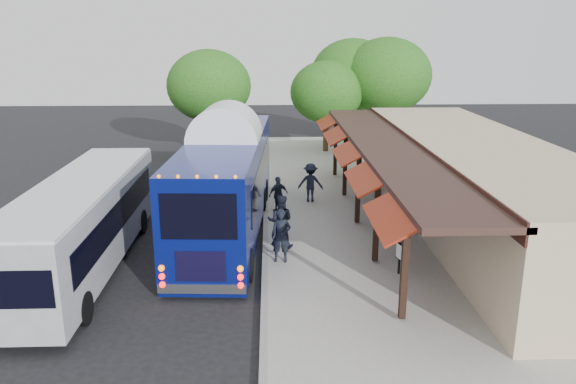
% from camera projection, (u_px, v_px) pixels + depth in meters
% --- Properties ---
extents(ground, '(90.00, 90.00, 0.00)m').
position_uv_depth(ground, '(264.00, 268.00, 18.98)').
color(ground, black).
rests_on(ground, ground).
extents(sidewalk, '(10.00, 40.00, 0.15)m').
position_uv_depth(sidewalk, '(386.00, 225.00, 22.97)').
color(sidewalk, '#9E9B93').
rests_on(sidewalk, ground).
extents(curb, '(0.20, 40.00, 0.16)m').
position_uv_depth(curb, '(266.00, 227.00, 22.81)').
color(curb, gray).
rests_on(curb, ground).
extents(station_shelter, '(8.15, 20.00, 3.60)m').
position_uv_depth(station_shelter, '(472.00, 183.00, 22.59)').
color(station_shelter, '#C7AB8A').
rests_on(station_shelter, ground).
extents(coach_bus, '(3.33, 12.75, 4.04)m').
position_uv_depth(coach_bus, '(227.00, 178.00, 21.97)').
color(coach_bus, '#08115F').
rests_on(coach_bus, ground).
extents(city_bus, '(2.52, 11.22, 3.01)m').
position_uv_depth(city_bus, '(83.00, 221.00, 18.58)').
color(city_bus, gray).
rests_on(city_bus, ground).
extents(ped_a, '(0.71, 0.50, 1.85)m').
position_uv_depth(ped_a, '(281.00, 236.00, 18.91)').
color(ped_a, black).
rests_on(ped_a, sidewalk).
extents(ped_b, '(1.05, 0.88, 1.95)m').
position_uv_depth(ped_b, '(280.00, 221.00, 20.21)').
color(ped_b, black).
rests_on(ped_b, sidewalk).
extents(ped_c, '(0.99, 0.78, 1.57)m').
position_uv_depth(ped_c, '(278.00, 194.00, 24.28)').
color(ped_c, black).
rests_on(ped_c, sidewalk).
extents(ped_d, '(1.25, 0.84, 1.79)m').
position_uv_depth(ped_d, '(310.00, 183.00, 25.76)').
color(ped_d, black).
rests_on(ped_d, sidewalk).
extents(sign_board, '(0.16, 0.47, 1.05)m').
position_uv_depth(sign_board, '(400.00, 253.00, 17.97)').
color(sign_board, black).
rests_on(sign_board, sidewalk).
extents(tree_left, '(4.69, 4.69, 6.01)m').
position_uv_depth(tree_left, '(327.00, 92.00, 36.11)').
color(tree_left, '#382314').
rests_on(tree_left, ground).
extents(tree_mid, '(5.76, 5.76, 7.37)m').
position_uv_depth(tree_mid, '(353.00, 75.00, 38.19)').
color(tree_mid, '#382314').
rests_on(tree_mid, ground).
extents(tree_right, '(5.83, 5.83, 7.46)m').
position_uv_depth(tree_right, '(387.00, 76.00, 36.78)').
color(tree_right, '#382314').
rests_on(tree_right, ground).
extents(tree_far, '(5.27, 5.27, 6.74)m').
position_uv_depth(tree_far, '(209.00, 86.00, 35.08)').
color(tree_far, '#382314').
rests_on(tree_far, ground).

